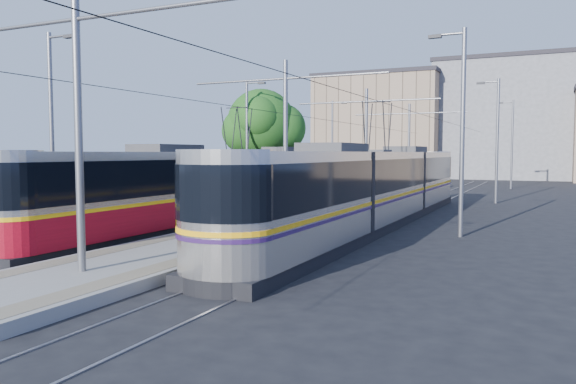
% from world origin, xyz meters
% --- Properties ---
extents(ground, '(160.00, 160.00, 0.00)m').
position_xyz_m(ground, '(0.00, 0.00, 0.00)').
color(ground, black).
rests_on(ground, ground).
extents(platform, '(4.00, 50.00, 0.30)m').
position_xyz_m(platform, '(0.00, 17.00, 0.15)').
color(platform, gray).
rests_on(platform, ground).
extents(tactile_strip_left, '(0.70, 50.00, 0.01)m').
position_xyz_m(tactile_strip_left, '(-1.45, 17.00, 0.30)').
color(tactile_strip_left, gray).
rests_on(tactile_strip_left, platform).
extents(tactile_strip_right, '(0.70, 50.00, 0.01)m').
position_xyz_m(tactile_strip_right, '(1.45, 17.00, 0.30)').
color(tactile_strip_right, gray).
rests_on(tactile_strip_right, platform).
extents(rails, '(8.71, 70.00, 0.03)m').
position_xyz_m(rails, '(0.00, 17.00, 0.02)').
color(rails, gray).
rests_on(rails, ground).
extents(track_arrow, '(1.20, 5.00, 0.01)m').
position_xyz_m(track_arrow, '(-3.60, -3.00, 0.01)').
color(track_arrow, silver).
rests_on(track_arrow, ground).
extents(tram_left, '(2.43, 28.56, 5.50)m').
position_xyz_m(tram_left, '(-3.60, 9.96, 1.71)').
color(tram_left, black).
rests_on(tram_left, ground).
extents(tram_right, '(2.43, 27.80, 5.50)m').
position_xyz_m(tram_right, '(3.60, 9.86, 1.86)').
color(tram_right, black).
rests_on(tram_right, ground).
extents(catenary, '(9.20, 70.00, 7.00)m').
position_xyz_m(catenary, '(0.00, 14.15, 4.52)').
color(catenary, slate).
rests_on(catenary, platform).
extents(street_lamps, '(15.18, 38.22, 8.00)m').
position_xyz_m(street_lamps, '(-0.00, 21.00, 4.18)').
color(street_lamps, slate).
rests_on(street_lamps, ground).
extents(shelter, '(0.91, 1.29, 2.63)m').
position_xyz_m(shelter, '(-0.04, 13.44, 1.68)').
color(shelter, black).
rests_on(shelter, platform).
extents(tree, '(5.32, 4.91, 7.72)m').
position_xyz_m(tree, '(-7.51, 20.86, 5.22)').
color(tree, '#382314').
rests_on(tree, ground).
extents(building_left, '(16.32, 12.24, 13.60)m').
position_xyz_m(building_left, '(-10.00, 60.00, 6.81)').
color(building_left, gray).
rests_on(building_left, ground).
extents(building_centre, '(18.36, 14.28, 15.08)m').
position_xyz_m(building_centre, '(6.00, 64.00, 7.55)').
color(building_centre, gray).
rests_on(building_centre, ground).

